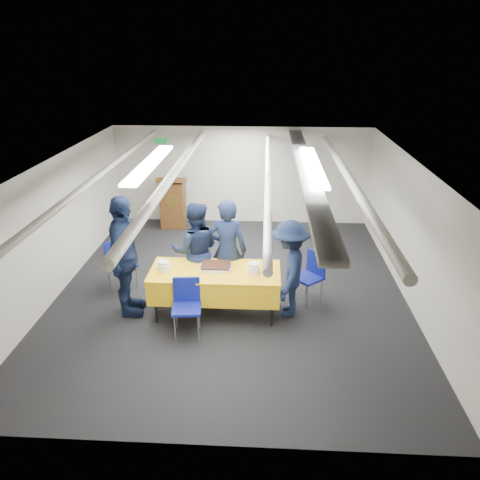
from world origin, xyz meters
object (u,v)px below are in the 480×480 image
serving_table (215,282)px  sailor_a (227,251)px  sailor_c (125,257)px  chair_near (187,301)px  podium (173,202)px  chair_right (311,272)px  sailor_d (289,269)px  chair_left (119,260)px  sheet_cake (216,266)px  sailor_b (196,251)px

serving_table → sailor_a: bearing=72.4°
serving_table → sailor_c: (-1.40, -0.06, 0.43)m
chair_near → podium: bearing=103.3°
chair_near → sailor_a: bearing=63.2°
sailor_c → chair_right: bearing=-84.5°
sailor_c → sailor_d: bearing=-92.8°
chair_near → sailor_a: (0.53, 1.04, 0.36)m
chair_near → chair_left: 1.95m
sheet_cake → chair_near: (-0.38, -0.61, -0.28)m
podium → chair_near: bearing=-76.7°
sheet_cake → chair_left: (-1.80, 0.72, -0.28)m
sailor_b → sailor_d: size_ratio=1.07×
sailor_a → sailor_c: bearing=24.2°
chair_near → sailor_d: size_ratio=0.55×
podium → sailor_a: sailor_a is taller
chair_right → sailor_c: size_ratio=0.44×
serving_table → sailor_b: sailor_b is taller
serving_table → chair_right: (1.56, 0.51, -0.03)m
chair_near → chair_right: (1.93, 1.06, 0.00)m
serving_table → podium: size_ratio=1.63×
sheet_cake → podium: size_ratio=0.37×
podium → chair_right: size_ratio=1.44×
serving_table → sailor_c: sailor_c is taller
chair_right → sailor_d: size_ratio=0.55×
sailor_c → sailor_d: (2.56, 0.12, -0.19)m
sheet_cake → serving_table: bearing=-98.6°
chair_left → sailor_a: size_ratio=0.49×
serving_table → chair_right: size_ratio=2.34×
sailor_b → sailor_d: 1.62m
sheet_cake → chair_right: (1.55, 0.45, -0.28)m
chair_near → chair_right: same height
serving_table → sailor_b: bearing=124.6°
chair_left → sailor_b: 1.47m
podium → sailor_d: size_ratio=0.79×
sailor_c → chair_left: bearing=19.6°
sailor_d → sailor_a: bearing=-104.9°
sheet_cake → chair_near: bearing=-121.8°
chair_right → sailor_c: (-2.96, -0.57, 0.46)m
serving_table → podium: bearing=110.1°
podium → chair_right: (2.96, -3.32, -0.08)m
serving_table → chair_right: bearing=18.2°
chair_near → sailor_c: size_ratio=0.44×
serving_table → chair_near: size_ratio=2.34×
sheet_cake → sailor_b: (-0.39, 0.48, 0.04)m
sailor_d → chair_near: bearing=-59.9°
chair_near → serving_table: bearing=56.0°
sheet_cake → chair_near: size_ratio=0.54×
sailor_a → sailor_d: (1.01, -0.43, -0.10)m
chair_left → sailor_d: bearing=-13.8°
chair_left → sailor_d: size_ratio=0.55×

